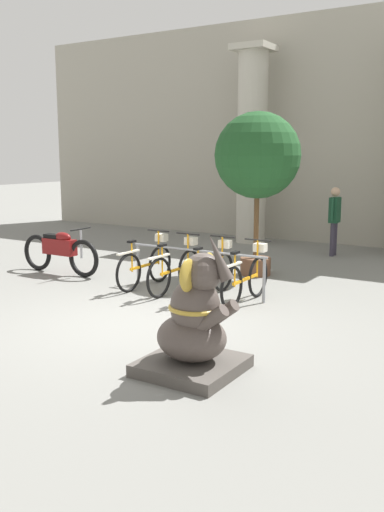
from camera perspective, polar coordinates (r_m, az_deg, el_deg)
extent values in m
plane|color=slate|center=(8.30, -4.86, -6.71)|extent=(60.00, 60.00, 0.00)
cube|color=#A39E8E|center=(15.69, 14.54, 12.12)|extent=(20.00, 0.20, 6.00)
cylinder|color=#BCB7A8|center=(15.51, 6.01, 10.57)|extent=(0.79, 0.79, 5.00)
cube|color=#BCB7A8|center=(15.74, 6.19, 20.00)|extent=(0.98, 0.98, 0.16)
cylinder|color=gray|center=(10.64, -5.42, -0.82)|extent=(0.05, 0.05, 0.75)
cylinder|color=gray|center=(9.34, 7.21, -2.44)|extent=(0.05, 0.05, 0.75)
cylinder|color=gray|center=(9.86, 0.49, 0.55)|extent=(2.66, 0.04, 0.04)
torus|color=black|center=(10.78, -3.22, -0.79)|extent=(0.05, 0.70, 0.70)
torus|color=black|center=(10.03, -6.35, -1.68)|extent=(0.05, 0.70, 0.70)
cube|color=orange|center=(10.39, -4.73, -0.95)|extent=(0.04, 0.85, 0.04)
cube|color=silver|center=(9.96, -6.39, 0.37)|extent=(0.06, 0.58, 0.03)
cylinder|color=orange|center=(10.06, -6.03, -0.12)|extent=(0.03, 0.03, 0.52)
cube|color=black|center=(10.01, -6.06, 1.46)|extent=(0.08, 0.18, 0.04)
cylinder|color=orange|center=(10.69, -3.37, 0.85)|extent=(0.03, 0.03, 0.64)
cylinder|color=black|center=(10.64, -3.38, 2.53)|extent=(0.48, 0.03, 0.03)
cube|color=silver|center=(10.74, -3.07, 1.86)|extent=(0.20, 0.16, 0.14)
torus|color=black|center=(10.36, -0.29, -1.23)|extent=(0.05, 0.70, 0.70)
torus|color=black|center=(9.58, -3.32, -2.20)|extent=(0.05, 0.70, 0.70)
cube|color=orange|center=(9.96, -1.75, -1.42)|extent=(0.04, 0.85, 0.04)
cube|color=silver|center=(9.51, -3.35, -0.06)|extent=(0.06, 0.58, 0.03)
cylinder|color=orange|center=(9.61, -2.99, -0.57)|extent=(0.03, 0.03, 0.52)
cube|color=black|center=(9.56, -3.01, 1.09)|extent=(0.08, 0.18, 0.04)
cylinder|color=orange|center=(10.26, -0.41, 0.47)|extent=(0.03, 0.03, 0.64)
cylinder|color=black|center=(10.21, -0.41, 2.22)|extent=(0.48, 0.03, 0.03)
cube|color=silver|center=(10.32, -0.11, 1.52)|extent=(0.20, 0.16, 0.14)
torus|color=black|center=(10.04, 3.13, -1.62)|extent=(0.05, 0.70, 0.70)
torus|color=black|center=(9.24, 0.29, -2.66)|extent=(0.05, 0.70, 0.70)
cube|color=orange|center=(9.63, 1.77, -1.83)|extent=(0.04, 0.85, 0.04)
cube|color=silver|center=(9.17, 0.29, -0.44)|extent=(0.06, 0.58, 0.03)
cylinder|color=orange|center=(9.27, 0.61, -0.97)|extent=(0.03, 0.03, 0.52)
cube|color=black|center=(9.22, 0.62, 0.75)|extent=(0.08, 0.18, 0.04)
cylinder|color=orange|center=(9.95, 3.04, 0.13)|extent=(0.03, 0.03, 0.64)
cylinder|color=black|center=(9.90, 3.06, 1.94)|extent=(0.48, 0.03, 0.03)
cube|color=silver|center=(10.00, 3.33, 1.22)|extent=(0.20, 0.16, 0.14)
torus|color=black|center=(9.71, 6.62, -2.08)|extent=(0.05, 0.70, 0.70)
torus|color=black|center=(8.89, 3.98, -3.22)|extent=(0.05, 0.70, 0.70)
cube|color=orange|center=(9.29, 5.36, -2.32)|extent=(0.04, 0.85, 0.04)
cube|color=silver|center=(8.81, 4.01, -0.92)|extent=(0.06, 0.58, 0.03)
cylinder|color=orange|center=(8.91, 4.30, -1.45)|extent=(0.03, 0.03, 0.52)
cube|color=black|center=(8.86, 4.33, 0.33)|extent=(0.08, 0.18, 0.04)
cylinder|color=orange|center=(9.62, 6.55, -0.28)|extent=(0.03, 0.03, 0.64)
cylinder|color=black|center=(9.56, 6.59, 1.59)|extent=(0.48, 0.03, 0.03)
cube|color=silver|center=(9.67, 6.83, 0.85)|extent=(0.20, 0.16, 0.14)
cube|color=#4C4742|center=(6.51, -0.04, -10.91)|extent=(1.04, 1.04, 0.14)
ellipsoid|color=#4C423D|center=(6.40, -0.04, -8.15)|extent=(0.80, 0.71, 0.52)
ellipsoid|color=#4C423D|center=(6.27, 0.33, -5.15)|extent=(0.57, 0.52, 0.66)
sphere|color=#4C423D|center=(6.13, 1.09, -1.64)|extent=(0.43, 0.43, 0.43)
ellipsoid|color=#B79333|center=(6.33, 1.64, -1.25)|extent=(0.08, 0.30, 0.36)
ellipsoid|color=#B79333|center=(5.98, -0.43, -1.95)|extent=(0.08, 0.30, 0.36)
cone|color=#4C423D|center=(6.00, 2.65, -0.14)|extent=(0.36, 0.15, 0.53)
cylinder|color=#4C423D|center=(6.26, 2.94, -5.86)|extent=(0.42, 0.14, 0.38)
cylinder|color=#4C423D|center=(6.06, 1.85, -6.40)|extent=(0.42, 0.14, 0.38)
torus|color=#B79333|center=(6.27, 0.33, -5.15)|extent=(0.60, 0.60, 0.05)
torus|color=black|center=(11.36, -10.79, -0.25)|extent=(0.75, 0.09, 0.75)
torus|color=black|center=(12.25, -15.19, 0.34)|extent=(0.75, 0.09, 0.75)
cube|color=maroon|center=(11.77, -13.11, 0.92)|extent=(0.77, 0.22, 0.32)
ellipsoid|color=maroon|center=(11.67, -12.80, 1.85)|extent=(0.40, 0.20, 0.20)
cube|color=black|center=(11.87, -13.77, 1.94)|extent=(0.36, 0.18, 0.08)
cylinder|color=#99999E|center=(11.35, -11.03, 1.17)|extent=(0.04, 0.04, 0.56)
cylinder|color=black|center=(11.31, -11.08, 2.67)|extent=(0.03, 0.55, 0.03)
cylinder|color=#383342|center=(13.98, 14.07, 1.69)|extent=(0.11, 0.11, 0.79)
cylinder|color=#383342|center=(13.82, 13.85, 1.60)|extent=(0.11, 0.11, 0.79)
cube|color=#19472D|center=(13.82, 14.09, 4.49)|extent=(0.20, 0.32, 0.59)
sphere|color=tan|center=(13.78, 14.17, 6.24)|extent=(0.21, 0.21, 0.21)
cylinder|color=#19472D|center=(14.01, 14.35, 4.67)|extent=(0.07, 0.07, 0.53)
cylinder|color=#19472D|center=(13.63, 13.83, 4.54)|extent=(0.07, 0.07, 0.53)
cylinder|color=brown|center=(11.51, 6.36, -1.01)|extent=(0.61, 0.61, 0.35)
cylinder|color=brown|center=(11.38, 6.45, 3.18)|extent=(0.10, 0.10, 1.35)
sphere|color=#1E4C23|center=(11.29, 6.59, 9.98)|extent=(1.68, 1.68, 1.68)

